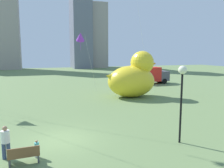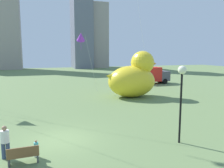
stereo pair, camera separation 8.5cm
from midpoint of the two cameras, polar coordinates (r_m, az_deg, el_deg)
name	(u,v)px [view 2 (the right image)]	position (r m, az deg, el deg)	size (l,w,h in m)	color
ground_plane	(62,140)	(14.48, -12.55, -13.70)	(140.00, 140.00, 0.00)	#637C4A
park_bench	(23,155)	(11.94, -21.46, -16.48)	(1.46, 0.50, 0.90)	brown
person_adult	(5,141)	(12.71, -25.40, -12.88)	(0.42, 0.42, 1.71)	#38476B
person_child	(36,148)	(12.44, -18.54, -15.13)	(0.22, 0.22, 0.91)	silver
giant_inflatable_duck	(134,78)	(27.04, 5.59, 1.65)	(6.68, 4.29, 5.54)	yellow
lamppost	(182,83)	(13.43, 17.47, 0.24)	(0.49, 0.49, 4.58)	black
box_truck	(151,75)	(39.44, 10.06, 2.20)	(5.85, 2.45, 2.85)	red
city_skyline	(32,21)	(82.32, -19.70, 14.93)	(51.05, 14.94, 38.41)	#9E938C
kite_purple	(81,37)	(30.13, -7.86, 11.84)	(2.81, 2.98, 8.14)	silver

